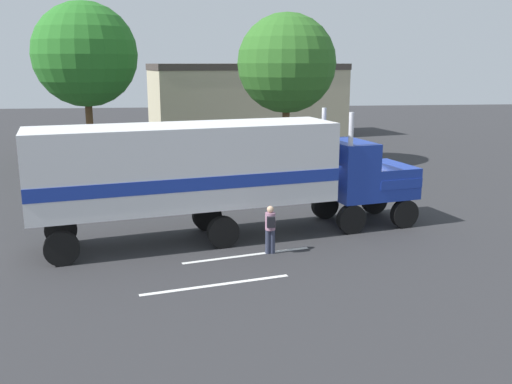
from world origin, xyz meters
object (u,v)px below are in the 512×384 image
(tree_left, at_px, (287,63))
(tree_center, at_px, (85,55))
(semi_truck, at_px, (217,170))
(person_bystander, at_px, (270,228))
(parked_car, at_px, (155,168))

(tree_left, relative_size, tree_center, 0.92)
(tree_center, bearing_deg, semi_truck, -66.55)
(person_bystander, bearing_deg, tree_center, 115.59)
(semi_truck, xyz_separation_m, tree_center, (-7.16, 16.50, 4.14))
(tree_left, bearing_deg, parked_car, -151.82)
(semi_truck, height_order, person_bystander, semi_truck)
(parked_car, height_order, tree_center, tree_center)
(tree_center, bearing_deg, person_bystander, -64.41)
(person_bystander, bearing_deg, tree_left, 78.77)
(semi_truck, height_order, parked_car, semi_truck)
(semi_truck, relative_size, person_bystander, 8.80)
(semi_truck, xyz_separation_m, tree_left, (4.83, 14.06, 3.63))
(semi_truck, bearing_deg, parked_car, 105.64)
(parked_car, distance_m, tree_left, 10.16)
(semi_truck, bearing_deg, tree_center, 113.45)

